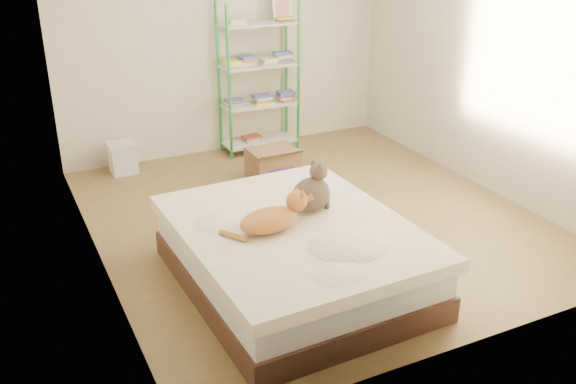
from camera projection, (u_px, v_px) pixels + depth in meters
room at (315, 78)px, 5.36m from camera, size 3.81×4.21×2.61m
bed at (294, 255)px, 4.74m from camera, size 1.62×2.00×0.50m
orange_cat at (269, 217)px, 4.50m from camera, size 0.56×0.34×0.22m
grey_cat at (311, 187)px, 4.79m from camera, size 0.37×0.32×0.38m
shelf_unit at (259, 77)px, 7.21m from camera, size 0.88×0.36×1.74m
cardboard_box at (273, 165)px, 6.63m from camera, size 0.49×0.47×0.39m
white_bin at (123, 158)px, 6.81m from camera, size 0.30×0.27×0.34m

